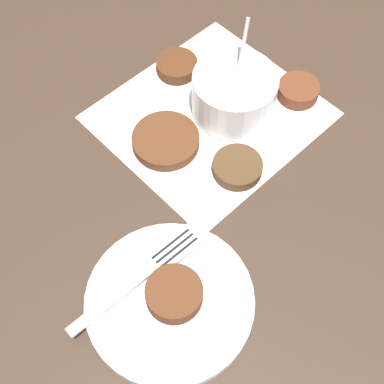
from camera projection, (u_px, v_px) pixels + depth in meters
name	position (u px, v px, depth m)	size (l,w,h in m)	color
ground_plane	(184.00, 116.00, 0.72)	(4.00, 4.00, 0.00)	#38281E
napkin	(210.00, 115.00, 0.72)	(0.31, 0.29, 0.00)	white
sauce_bowl	(234.00, 95.00, 0.70)	(0.12, 0.11, 0.12)	silver
fritter_0	(177.00, 66.00, 0.75)	(0.06, 0.06, 0.02)	#4A2815
fritter_1	(237.00, 167.00, 0.67)	(0.06, 0.06, 0.01)	#47321D
fritter_2	(166.00, 140.00, 0.69)	(0.09, 0.09, 0.01)	#4F2D19
fritter_3	(298.00, 90.00, 0.73)	(0.06, 0.06, 0.02)	#5A2E1B
serving_plate	(170.00, 301.00, 0.58)	(0.18, 0.18, 0.02)	silver
fritter_on_plate	(174.00, 294.00, 0.56)	(0.06, 0.06, 0.02)	#512D19
fork	(151.00, 268.00, 0.58)	(0.18, 0.06, 0.00)	silver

